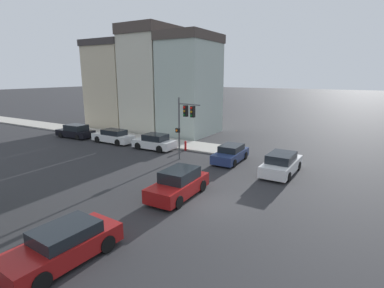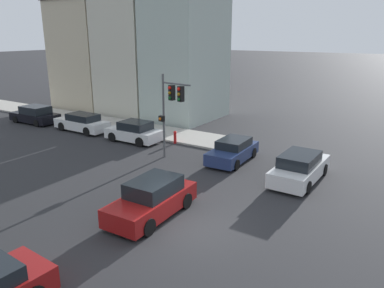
{
  "view_description": "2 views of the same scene",
  "coord_description": "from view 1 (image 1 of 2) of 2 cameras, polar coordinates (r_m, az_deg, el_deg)",
  "views": [
    {
      "loc": [
        -13.82,
        -7.14,
        6.99
      ],
      "look_at": [
        3.56,
        3.23,
        2.31
      ],
      "focal_mm": 28.0,
      "sensor_mm": 36.0,
      "label": 1
    },
    {
      "loc": [
        -11.39,
        -7.24,
        7.53
      ],
      "look_at": [
        2.98,
        1.91,
        2.48
      ],
      "focal_mm": 35.0,
      "sensor_mm": 36.0,
      "label": 2
    }
  ],
  "objects": [
    {
      "name": "fire_hydrant",
      "position": [
        28.31,
        -1.25,
        -0.26
      ],
      "size": [
        0.22,
        0.22,
        0.92
      ],
      "color": "red",
      "rests_on": "ground_plane"
    },
    {
      "name": "parked_car_1",
      "position": [
        32.48,
        -14.76,
        1.4
      ],
      "size": [
        1.88,
        4.8,
        1.43
      ],
      "rotation": [
        0.0,
        0.0,
        1.55
      ],
      "color": "silver",
      "rests_on": "ground_plane"
    },
    {
      "name": "crossing_car_2",
      "position": [
        12.97,
        -23.32,
        -17.25
      ],
      "size": [
        4.53,
        2.18,
        1.4
      ],
      "rotation": [
        0.0,
        0.0,
        3.08
      ],
      "color": "maroon",
      "rests_on": "ground_plane"
    },
    {
      "name": "sidewalk_strip",
      "position": [
        48.5,
        -27.4,
        3.35
      ],
      "size": [
        3.44,
        60.0,
        0.13
      ],
      "color": "#ADA89E",
      "rests_on": "ground_plane"
    },
    {
      "name": "rowhouse_backdrop",
      "position": [
        39.52,
        -7.89,
        11.5
      ],
      "size": [
        8.13,
        17.41,
        12.84
      ],
      "color": "#ADBCB2",
      "rests_on": "ground_plane"
    },
    {
      "name": "parked_car_2",
      "position": [
        36.64,
        -21.28,
        2.24
      ],
      "size": [
        2.13,
        4.54,
        1.5
      ],
      "rotation": [
        0.0,
        0.0,
        1.6
      ],
      "color": "black",
      "rests_on": "ground_plane"
    },
    {
      "name": "crossing_car_0",
      "position": [
        24.86,
        7.37,
        -1.85
      ],
      "size": [
        4.25,
        1.97,
        1.37
      ],
      "rotation": [
        0.0,
        0.0,
        3.17
      ],
      "color": "navy",
      "rests_on": "ground_plane"
    },
    {
      "name": "ground_plane",
      "position": [
        17.05,
        3.25,
        -11.2
      ],
      "size": [
        300.0,
        300.0,
        0.0
      ],
      "primitive_type": "plane",
      "color": "#28282B"
    },
    {
      "name": "crossing_car_1",
      "position": [
        22.6,
        16.68,
        -3.63
      ],
      "size": [
        4.81,
        2.07,
        1.54
      ],
      "rotation": [
        0.0,
        0.0,
        -0.02
      ],
      "color": "silver",
      "rests_on": "ground_plane"
    },
    {
      "name": "crossing_car_3",
      "position": [
        17.69,
        -2.57,
        -7.6
      ],
      "size": [
        4.49,
        2.03,
        1.63
      ],
      "rotation": [
        0.0,
        0.0,
        3.17
      ],
      "color": "maroon",
      "rests_on": "ground_plane"
    },
    {
      "name": "parked_car_0",
      "position": [
        28.92,
        -7.15,
        0.36
      ],
      "size": [
        2.05,
        4.11,
        1.48
      ],
      "rotation": [
        0.0,
        0.0,
        1.59
      ],
      "color": "silver",
      "rests_on": "ground_plane"
    },
    {
      "name": "traffic_signal",
      "position": [
        24.28,
        -1.34,
        5.02
      ],
      "size": [
        0.57,
        2.38,
        5.21
      ],
      "rotation": [
        0.0,
        0.0,
        2.99
      ],
      "color": "#515456",
      "rests_on": "ground_plane"
    }
  ]
}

